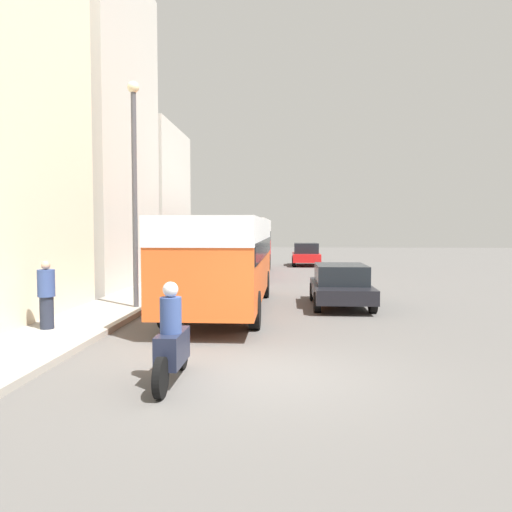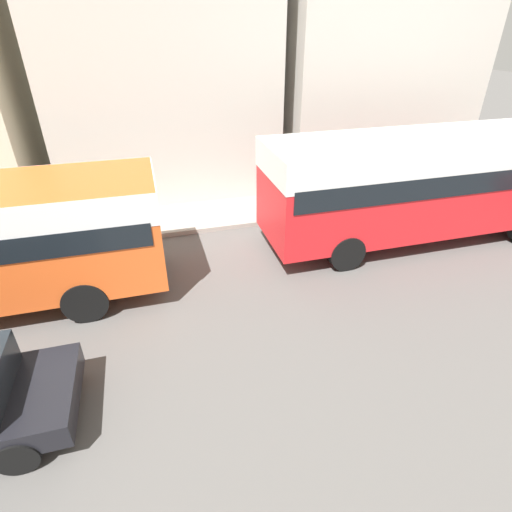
% 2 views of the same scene
% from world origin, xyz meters
% --- Properties ---
extents(building_far_terrace, '(5.36, 7.70, 8.61)m').
position_xyz_m(building_far_terrace, '(-8.88, 21.06, 4.31)').
color(building_far_terrace, beige).
rests_on(building_far_terrace, ground_plane).
extents(bus_following, '(2.67, 9.61, 3.13)m').
position_xyz_m(bus_following, '(-2.03, 19.55, 2.03)').
color(bus_following, red).
rests_on(bus_following, ground_plane).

